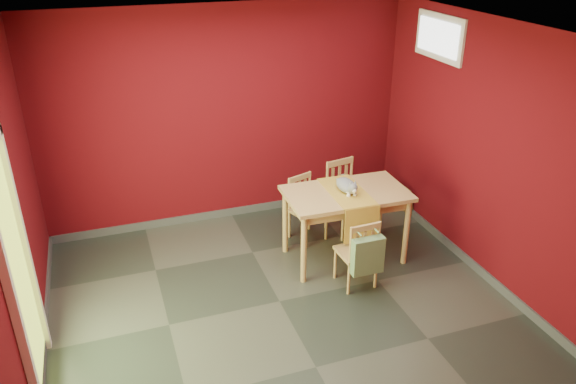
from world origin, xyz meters
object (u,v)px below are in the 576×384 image
object	(u,v)px
tote_bag	(368,256)
chair_near	(358,252)
dining_table	(346,200)
picture_frame	(403,198)
cat	(346,183)
chair_far_left	(306,208)
chair_far_right	(345,196)

from	to	relation	value
tote_bag	chair_near	bearing A→B (deg)	91.53
dining_table	tote_bag	size ratio (longest dim) A/B	2.93
tote_bag	picture_frame	world-z (taller)	tote_bag
chair_near	cat	world-z (taller)	cat
chair_far_left	chair_far_right	world-z (taller)	chair_far_right
cat	picture_frame	size ratio (longest dim) A/B	1.00
chair_far_left	tote_bag	size ratio (longest dim) A/B	1.71
chair_far_left	picture_frame	size ratio (longest dim) A/B	2.05
cat	tote_bag	bearing A→B (deg)	-116.63
chair_far_right	tote_bag	xyz separation A→B (m)	(-0.37, -1.35, 0.02)
tote_bag	picture_frame	bearing A→B (deg)	49.45
chair_near	picture_frame	world-z (taller)	chair_near
chair_far_left	chair_far_right	bearing A→B (deg)	3.13
dining_table	chair_far_right	xyz separation A→B (m)	(0.28, 0.60, -0.27)
chair_far_right	chair_near	size ratio (longest dim) A/B	1.14
chair_far_left	tote_bag	distance (m)	1.33
chair_near	tote_bag	distance (m)	0.21
dining_table	chair_far_left	size ratio (longest dim) A/B	1.71
dining_table	chair_near	bearing A→B (deg)	-100.12
dining_table	chair_far_left	xyz separation A→B (m)	(-0.25, 0.57, -0.33)
chair_near	dining_table	bearing A→B (deg)	79.88
dining_table	chair_far_left	bearing A→B (deg)	113.79
dining_table	cat	size ratio (longest dim) A/B	3.53
chair_near	chair_far_left	bearing A→B (deg)	97.85
dining_table	chair_far_right	bearing A→B (deg)	65.23
dining_table	cat	bearing A→B (deg)	88.30
chair_near	picture_frame	bearing A→B (deg)	45.33
tote_bag	chair_far_left	bearing A→B (deg)	96.89
chair_far_right	cat	xyz separation A→B (m)	(-0.28, -0.58, 0.47)
dining_table	cat	distance (m)	0.20
picture_frame	chair_far_left	bearing A→B (deg)	-171.71
dining_table	cat	world-z (taller)	cat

